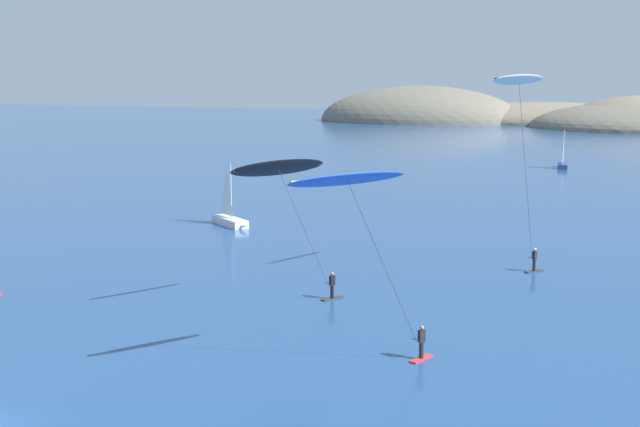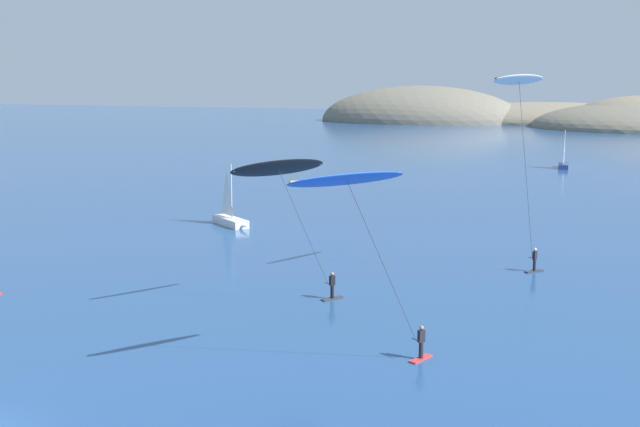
# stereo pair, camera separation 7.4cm
# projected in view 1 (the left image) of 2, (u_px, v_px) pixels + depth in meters

# --- Properties ---
(headland_island) EXTENTS (125.08, 61.94, 21.84)m
(headland_island) POSITION_uv_depth(u_px,v_px,m) (539.00, 124.00, 230.31)
(headland_island) COLOR #6B6656
(headland_island) RESTS_ON ground
(sailboat_near) EXTENTS (5.35, 4.31, 5.70)m
(sailboat_near) POSITION_uv_depth(u_px,v_px,m) (231.00, 219.00, 73.52)
(sailboat_near) COLOR white
(sailboat_near) RESTS_ON ground
(sailboat_far) EXTENTS (1.70, 5.93, 5.70)m
(sailboat_far) POSITION_uv_depth(u_px,v_px,m) (563.00, 164.00, 120.42)
(sailboat_far) COLOR navy
(sailboat_far) RESTS_ON ground
(kitesurfer_blue) EXTENTS (5.33, 7.20, 9.51)m
(kitesurfer_blue) POSITION_uv_depth(u_px,v_px,m) (354.00, 193.00, 35.16)
(kitesurfer_blue) COLOR red
(kitesurfer_blue) RESTS_ON ground
(kitesurfer_black) EXTENTS (4.87, 7.19, 9.00)m
(kitesurfer_black) POSITION_uv_depth(u_px,v_px,m) (282.00, 175.00, 45.75)
(kitesurfer_black) COLOR #2D2D33
(kitesurfer_black) RESTS_ON ground
(kitesurfer_white) EXTENTS (3.56, 6.41, 13.75)m
(kitesurfer_white) POSITION_uv_depth(u_px,v_px,m) (520.00, 96.00, 52.25)
(kitesurfer_white) COLOR #2D2D33
(kitesurfer_white) RESTS_ON ground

